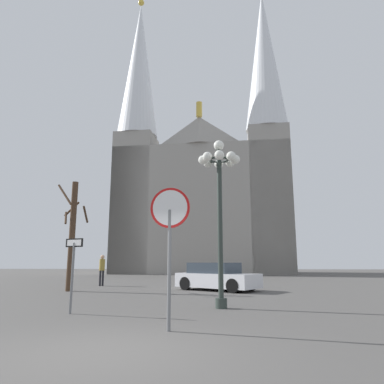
{
  "coord_description": "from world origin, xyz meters",
  "views": [
    {
      "loc": [
        1.7,
        -5.82,
        1.41
      ],
      "look_at": [
        0.15,
        19.07,
        6.29
      ],
      "focal_mm": 33.17,
      "sensor_mm": 36.0,
      "label": 1
    }
  ],
  "objects": [
    {
      "name": "pedestrian_walking",
      "position": [
        -4.87,
        14.97,
        1.08
      ],
      "size": [
        0.32,
        0.32,
        1.77
      ],
      "color": "black",
      "rests_on": "ground"
    },
    {
      "name": "street_lamp",
      "position": [
        1.89,
        5.42,
        3.7
      ],
      "size": [
        1.37,
        1.37,
        5.34
      ],
      "color": "#2D3833",
      "rests_on": "ground"
    },
    {
      "name": "one_way_arrow_sign",
      "position": [
        -2.25,
        4.04,
        1.3
      ],
      "size": [
        0.59,
        0.27,
        2.04
      ],
      "color": "slate",
      "rests_on": "ground"
    },
    {
      "name": "ground_plane",
      "position": [
        0.0,
        0.0,
        0.0
      ],
      "size": [
        120.0,
        120.0,
        0.0
      ],
      "primitive_type": "plane",
      "color": "#514F4C"
    },
    {
      "name": "bare_tree",
      "position": [
        -5.27,
        11.23,
        2.8
      ],
      "size": [
        1.58,
        1.56,
        5.34
      ],
      "color": "#473323",
      "rests_on": "ground"
    },
    {
      "name": "cathedral",
      "position": [
        0.4,
        36.96,
        10.7
      ],
      "size": [
        21.13,
        13.5,
        35.59
      ],
      "color": "gray",
      "rests_on": "ground"
    },
    {
      "name": "stop_sign",
      "position": [
        0.75,
        1.77,
        2.14
      ],
      "size": [
        0.88,
        0.18,
        2.99
      ],
      "color": "slate",
      "rests_on": "ground"
    },
    {
      "name": "parked_car_near_white",
      "position": [
        1.8,
        12.16,
        0.63
      ],
      "size": [
        4.32,
        3.74,
        1.34
      ],
      "color": "silver",
      "rests_on": "ground"
    }
  ]
}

